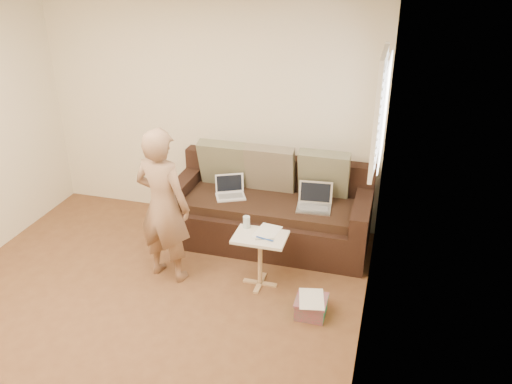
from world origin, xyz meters
TOP-DOWN VIEW (x-y plane):
  - floor at (0.00, 0.00)m, footprint 4.50×4.50m
  - ceiling at (0.00, 0.00)m, footprint 4.50×4.50m
  - wall_back at (0.00, 2.25)m, footprint 4.00×0.00m
  - wall_right at (2.00, 0.00)m, footprint 0.00×4.50m
  - window_blinds at (1.95, 1.50)m, footprint 0.12×0.88m
  - sofa at (0.85, 1.77)m, footprint 2.20×0.95m
  - pillow_left at (0.25, 2.00)m, footprint 0.55×0.29m
  - pillow_mid at (0.80, 1.99)m, footprint 0.55×0.27m
  - pillow_right at (1.40, 2.01)m, footprint 0.55×0.28m
  - laptop_silver at (1.36, 1.68)m, footprint 0.38×0.29m
  - laptop_white at (0.42, 1.71)m, footprint 0.39×0.35m
  - person at (0.03, 0.84)m, footprint 0.64×0.49m
  - side_table at (0.97, 0.94)m, footprint 0.50×0.35m
  - drinking_glass at (0.80, 1.05)m, footprint 0.07×0.07m
  - scissors at (1.03, 0.88)m, footprint 0.20×0.14m
  - paper_on_table at (1.02, 1.03)m, footprint 0.25×0.33m
  - striped_box at (1.55, 0.60)m, footprint 0.28×0.28m

SIDE VIEW (x-z plane):
  - floor at x=0.00m, z-range 0.00..0.00m
  - striped_box at x=1.55m, z-range 0.00..0.18m
  - side_table at x=0.97m, z-range 0.00..0.56m
  - sofa at x=0.85m, z-range 0.00..0.85m
  - laptop_silver at x=1.36m, z-range 0.40..0.64m
  - laptop_white at x=0.42m, z-range 0.40..0.64m
  - paper_on_table at x=1.02m, z-range 0.56..0.56m
  - scissors at x=1.03m, z-range 0.56..0.57m
  - drinking_glass at x=0.80m, z-range 0.56..0.68m
  - pillow_left at x=0.25m, z-range 0.51..1.07m
  - pillow_mid at x=0.80m, z-range 0.51..1.07m
  - pillow_right at x=1.40m, z-range 0.51..1.07m
  - person at x=0.03m, z-range 0.00..1.58m
  - wall_back at x=0.00m, z-range -0.70..3.30m
  - wall_right at x=2.00m, z-range -0.95..3.55m
  - window_blinds at x=1.95m, z-range 1.16..2.24m
  - ceiling at x=0.00m, z-range 2.60..2.60m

